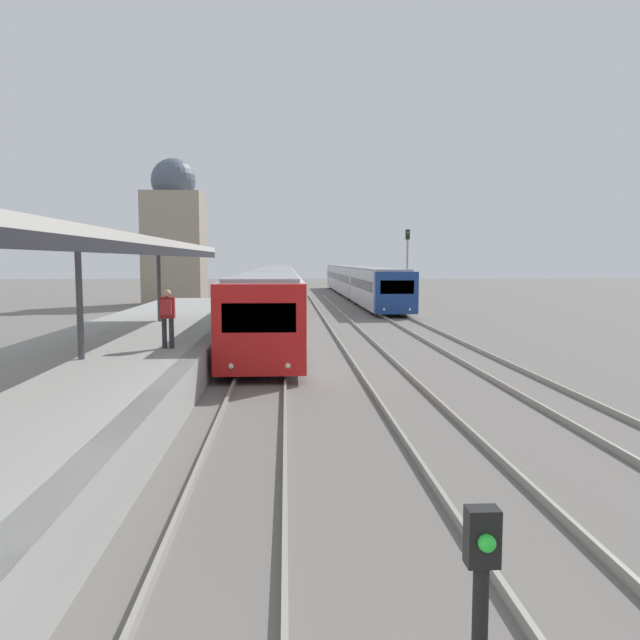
{
  "coord_description": "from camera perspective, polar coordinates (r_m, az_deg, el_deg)",
  "views": [
    {
      "loc": [
        0.74,
        -1.84,
        3.5
      ],
      "look_at": [
        1.86,
        18.4,
        1.56
      ],
      "focal_mm": 35.0,
      "sensor_mm": 36.0,
      "label": 1
    }
  ],
  "objects": [
    {
      "name": "distant_domed_building",
      "position": [
        51.55,
        -13.15,
        7.47
      ],
      "size": [
        4.56,
        4.56,
        11.57
      ],
      "color": "gray",
      "rests_on": "ground_plane"
    },
    {
      "name": "signal_post_near",
      "position": [
        4.4,
        14.42,
        -25.7
      ],
      "size": [
        0.2,
        0.22,
        2.01
      ],
      "color": "black",
      "rests_on": "ground_plane"
    },
    {
      "name": "platform_canopy",
      "position": [
        16.64,
        -21.16,
        6.64
      ],
      "size": [
        4.0,
        24.58,
        3.04
      ],
      "color": "beige",
      "rests_on": "station_platform"
    },
    {
      "name": "person_on_platform",
      "position": [
        18.03,
        -13.79,
        0.57
      ],
      "size": [
        0.4,
        0.4,
        1.66
      ],
      "color": "#2D2D33",
      "rests_on": "station_platform"
    },
    {
      "name": "train_far",
      "position": [
        59.35,
        3.33,
        3.65
      ],
      "size": [
        2.64,
        43.6,
        2.96
      ],
      "color": "navy",
      "rests_on": "ground_plane"
    },
    {
      "name": "signal_mast_far",
      "position": [
        44.64,
        7.99,
        5.43
      ],
      "size": [
        0.28,
        0.29,
        5.68
      ],
      "color": "gray",
      "rests_on": "ground_plane"
    },
    {
      "name": "train_near",
      "position": [
        40.86,
        -4.2,
        2.84
      ],
      "size": [
        2.66,
        47.08,
        2.96
      ],
      "color": "red",
      "rests_on": "ground_plane"
    }
  ]
}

